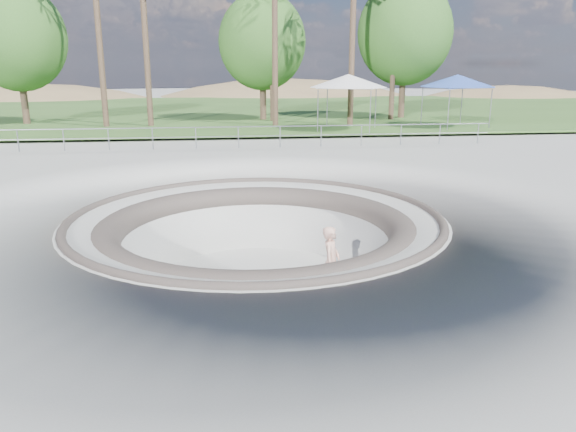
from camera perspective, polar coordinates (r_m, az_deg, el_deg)
The scene contains 12 objects.
ground at distance 15.40m, azimuth -3.26°, elevation -0.10°, with size 180.00×180.00×0.00m, color #B0B0AB.
skate_bowl at distance 15.98m, azimuth -3.16°, elevation -6.44°, with size 14.00×14.00×4.10m.
grass_strip at distance 48.98m, azimuth -6.08°, elevation 10.64°, with size 180.00×36.00×0.12m.
distant_hills at distance 72.99m, azimuth -3.34°, elevation 6.47°, with size 103.20×45.00×28.60m.
safety_railing at distance 27.05m, azimuth -5.07°, elevation 8.01°, with size 25.00×0.06×1.03m.
skateboard at distance 14.83m, azimuth 4.31°, elevation -8.24°, with size 0.87×0.55×0.09m.
skater at distance 14.47m, azimuth 4.39°, elevation -4.71°, with size 0.70×0.46×1.91m, color #EEB19A.
canopy_white at distance 33.71m, azimuth 6.15°, elevation 13.47°, with size 5.89×5.89×3.19m.
canopy_blue at distance 36.71m, azimuth 16.83°, elevation 13.00°, with size 6.11×6.11×3.15m.
bushy_tree_left at distance 40.68m, azimuth -25.84°, elevation 15.96°, with size 6.08×5.52×8.77m.
bushy_tree_mid at distance 39.91m, azimuth -2.62°, elevation 17.25°, with size 5.94×5.40×8.57m.
bushy_tree_right at distance 42.14m, azimuth 11.81°, elevation 17.77°, with size 6.68×6.08×9.64m.
Camera 1 is at (-0.97, -14.82, 4.06)m, focal length 35.00 mm.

